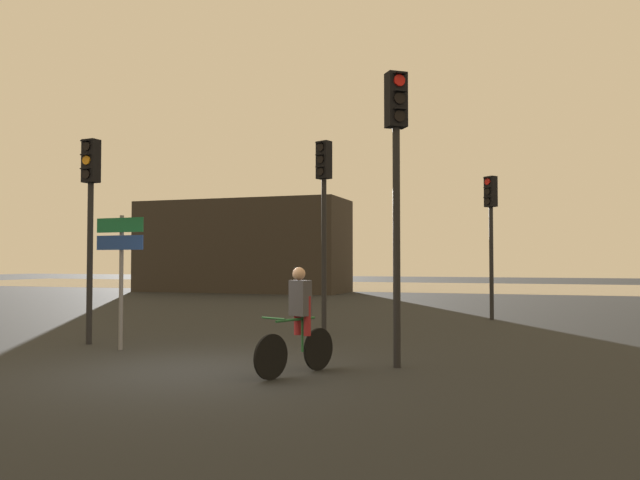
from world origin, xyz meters
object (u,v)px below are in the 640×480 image
at_px(distant_building, 242,246).
at_px(cyclist, 299,320).
at_px(traffic_light_center, 324,200).
at_px(traffic_light_near_left, 90,201).
at_px(traffic_light_near_right, 396,163).
at_px(direction_sign_post, 120,257).
at_px(traffic_light_far_right, 491,220).

xyz_separation_m(distant_building, cyclist, (11.94, -22.82, -1.72)).
bearing_deg(cyclist, traffic_light_center, -53.87).
relative_size(traffic_light_near_left, traffic_light_near_right, 0.89).
bearing_deg(traffic_light_center, traffic_light_near_left, 60.12).
bearing_deg(traffic_light_near_right, traffic_light_near_left, -42.72).
xyz_separation_m(traffic_light_center, direction_sign_post, (-2.88, -3.85, -1.38)).
bearing_deg(traffic_light_center, cyclist, 124.35).
xyz_separation_m(traffic_light_far_right, traffic_light_center, (-3.57, -4.83, 0.24)).
distance_m(distant_building, traffic_light_near_right, 25.47).
bearing_deg(traffic_light_center, direction_sign_post, 73.40).
distance_m(traffic_light_near_right, cyclist, 3.00).
height_order(distant_building, traffic_light_center, distant_building).
height_order(traffic_light_near_left, traffic_light_near_right, traffic_light_near_right).
xyz_separation_m(direction_sign_post, cyclist, (4.18, -1.32, -0.97)).
relative_size(traffic_light_near_left, direction_sign_post, 1.63).
relative_size(distant_building, traffic_light_center, 2.57).
relative_size(distant_building, traffic_light_near_left, 2.77).
distance_m(traffic_light_center, traffic_light_near_right, 4.85).
xyz_separation_m(traffic_light_near_left, traffic_light_center, (4.01, 3.34, 0.21)).
relative_size(distant_building, traffic_light_near_right, 2.46).
bearing_deg(distant_building, cyclist, -62.38).
bearing_deg(traffic_light_near_right, traffic_light_far_right, -132.46).
relative_size(distant_building, cyclist, 7.27).
bearing_deg(distant_building, traffic_light_near_left, -72.46).
height_order(distant_building, traffic_light_near_left, distant_building).
bearing_deg(traffic_light_far_right, direction_sign_post, 92.50).
relative_size(traffic_light_far_right, traffic_light_near_right, 0.88).
height_order(traffic_light_center, cyclist, traffic_light_center).
bearing_deg(distant_building, traffic_light_near_right, -58.68).
distance_m(traffic_light_far_right, traffic_light_near_right, 8.99).
distance_m(traffic_light_near_left, direction_sign_post, 1.69).
xyz_separation_m(traffic_light_near_right, direction_sign_post, (-5.48, 0.25, -1.52)).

